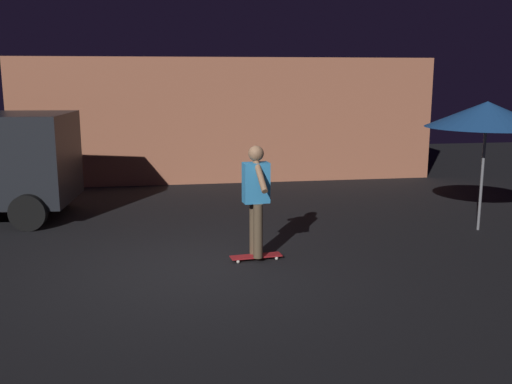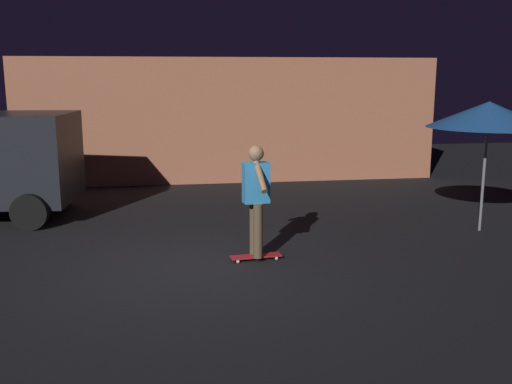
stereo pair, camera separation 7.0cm
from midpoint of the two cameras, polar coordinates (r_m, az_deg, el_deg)
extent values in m
plane|color=black|center=(8.41, -6.37, -7.73)|extent=(28.00, 28.00, 0.00)
cube|color=#B76B4C|center=(16.89, -3.03, 7.51)|extent=(10.78, 4.26, 3.18)
cylinder|color=black|center=(11.18, -21.17, -1.84)|extent=(0.68, 0.28, 0.66)
cylinder|color=black|center=(13.04, -18.54, 0.16)|extent=(0.68, 0.28, 0.66)
cylinder|color=slate|center=(11.01, 21.67, 2.02)|extent=(0.05, 0.05, 2.20)
cone|color=#1E4C8C|center=(10.91, 22.05, 7.07)|extent=(2.10, 2.10, 0.45)
cube|color=#AD1E23|center=(8.82, 0.23, -6.31)|extent=(0.80, 0.29, 0.02)
sphere|color=silver|center=(8.99, 1.94, -6.20)|extent=(0.05, 0.05, 0.05)
sphere|color=silver|center=(8.83, 2.26, -6.53)|extent=(0.05, 0.05, 0.05)
sphere|color=silver|center=(8.84, -1.81, -6.51)|extent=(0.05, 0.05, 0.05)
sphere|color=silver|center=(8.68, -1.55, -6.85)|extent=(0.05, 0.05, 0.05)
cylinder|color=brown|center=(8.80, 0.04, -3.50)|extent=(0.14, 0.14, 0.82)
cylinder|color=brown|center=(8.60, 0.42, -3.87)|extent=(0.14, 0.14, 0.82)
cube|color=#338CCC|center=(8.54, 0.23, 0.92)|extent=(0.40, 0.26, 0.60)
sphere|color=#936B4C|center=(8.47, 0.24, 3.81)|extent=(0.23, 0.23, 0.23)
cylinder|color=#936B4C|center=(8.73, -0.15, 2.14)|extent=(0.15, 0.55, 0.46)
cylinder|color=#936B4C|center=(8.31, 0.64, 1.67)|extent=(0.15, 0.55, 0.46)
camera|label=1|loc=(0.03, -89.77, 0.05)|focal=40.70mm
camera|label=2|loc=(0.03, 90.23, -0.05)|focal=40.70mm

